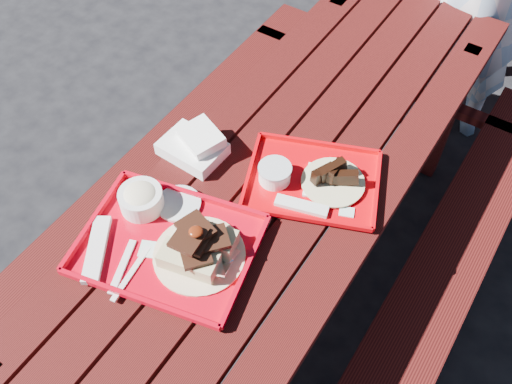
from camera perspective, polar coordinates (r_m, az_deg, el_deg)
ground at (r=2.48m, az=1.92°, el=-9.33°), size 60.00×60.00×0.00m
picnic_table_near at (r=2.00m, az=2.34°, el=-1.70°), size 1.41×2.40×0.75m
near_tray at (r=1.69m, az=-8.55°, el=-4.18°), size 0.58×0.49×0.16m
far_tray at (r=1.82m, az=5.45°, el=1.20°), size 0.50×0.45×0.07m
white_cloth at (r=1.90m, az=-6.12°, el=4.64°), size 0.21×0.19×0.08m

